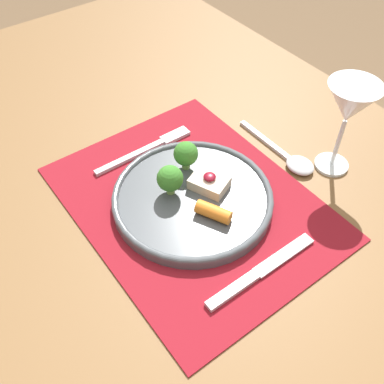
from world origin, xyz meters
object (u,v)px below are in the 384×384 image
at_px(spoon, 293,160).
at_px(wine_glass_near, 350,107).
at_px(knife, 255,275).
at_px(fork, 150,147).
at_px(dinner_plate, 192,193).

relative_size(spoon, wine_glass_near, 1.08).
distance_m(knife, spoon, 0.27).
height_order(fork, knife, knife).
distance_m(fork, wine_glass_near, 0.37).
height_order(knife, spoon, spoon).
relative_size(knife, wine_glass_near, 1.17).
xyz_separation_m(dinner_plate, fork, (-0.15, 0.01, -0.01)).
bearing_deg(dinner_plate, knife, -5.42).
height_order(dinner_plate, wine_glass_near, wine_glass_near).
xyz_separation_m(spoon, wine_glass_near, (0.05, 0.05, 0.13)).
relative_size(fork, spoon, 1.08).
bearing_deg(dinner_plate, wine_glass_near, 71.54).
bearing_deg(knife, dinner_plate, 176.88).
bearing_deg(knife, wine_glass_near, 111.18).
height_order(knife, wine_glass_near, wine_glass_near).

